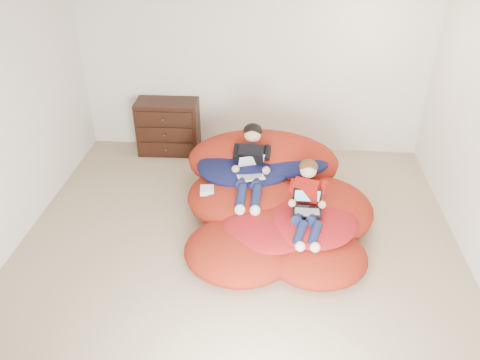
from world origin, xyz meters
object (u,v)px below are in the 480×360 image
object	(u,v)px
older_boy	(251,162)
laptop_white	(251,170)
dresser	(168,127)
laptop_black	(307,204)
beanbag_pile	(272,199)
younger_boy	(307,198)

from	to	relation	value
older_boy	laptop_white	size ratio (longest dim) A/B	2.59
older_boy	dresser	bearing A→B (deg)	132.63
dresser	laptop_black	distance (m)	2.87
laptop_black	dresser	bearing A→B (deg)	133.66
beanbag_pile	younger_boy	bearing A→B (deg)	-49.26
beanbag_pile	younger_boy	distance (m)	0.68
older_boy	laptop_black	xyz separation A→B (m)	(0.65, -0.63, -0.13)
beanbag_pile	older_boy	bearing A→B (deg)	151.11
beanbag_pile	dresser	bearing A→B (deg)	135.04
beanbag_pile	laptop_white	world-z (taller)	beanbag_pile
dresser	beanbag_pile	distance (m)	2.25
dresser	beanbag_pile	size ratio (longest dim) A/B	0.37
laptop_white	laptop_black	distance (m)	0.86
older_boy	laptop_black	distance (m)	0.91
laptop_black	younger_boy	bearing A→B (deg)	90.00
dresser	younger_boy	distance (m)	2.85
younger_boy	laptop_black	world-z (taller)	younger_boy
beanbag_pile	older_boy	size ratio (longest dim) A/B	2.36
younger_boy	laptop_black	bearing A→B (deg)	-90.00
beanbag_pile	older_boy	distance (m)	0.51
laptop_white	laptop_black	bearing A→B (deg)	-41.34
younger_boy	laptop_white	bearing A→B (deg)	140.45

